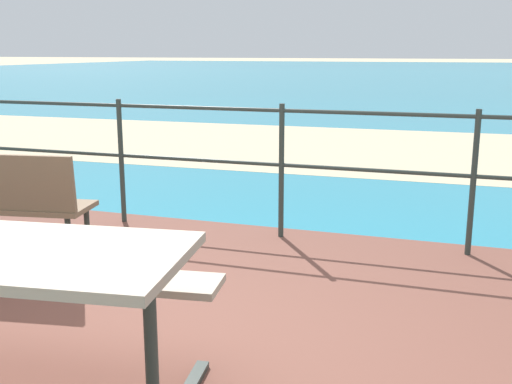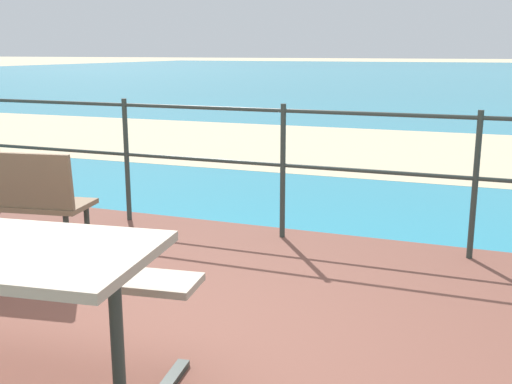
# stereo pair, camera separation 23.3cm
# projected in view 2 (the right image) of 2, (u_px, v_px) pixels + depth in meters

# --- Properties ---
(ground_plane) EXTENTS (240.00, 240.00, 0.00)m
(ground_plane) POSITION_uv_depth(u_px,v_px,m) (125.00, 383.00, 2.98)
(ground_plane) COLOR beige
(patio_paving) EXTENTS (6.40, 5.20, 0.06)m
(patio_paving) POSITION_uv_depth(u_px,v_px,m) (125.00, 377.00, 2.97)
(patio_paving) COLOR brown
(patio_paving) RESTS_ON ground
(sea_water) EXTENTS (90.00, 90.00, 0.01)m
(sea_water) POSITION_uv_depth(u_px,v_px,m) (471.00, 75.00, 39.33)
(sea_water) COLOR teal
(sea_water) RESTS_ON ground
(beach_strip) EXTENTS (54.06, 5.62, 0.01)m
(beach_strip) POSITION_uv_depth(u_px,v_px,m) (388.00, 149.00, 9.95)
(beach_strip) COLOR beige
(beach_strip) RESTS_ON ground
(railing_fence) EXTENTS (5.94, 0.04, 1.10)m
(railing_fence) POSITION_uv_depth(u_px,v_px,m) (283.00, 154.00, 4.95)
(railing_fence) COLOR #2D3833
(railing_fence) RESTS_ON patio_paving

